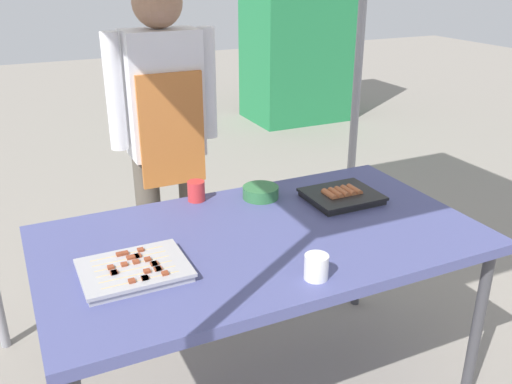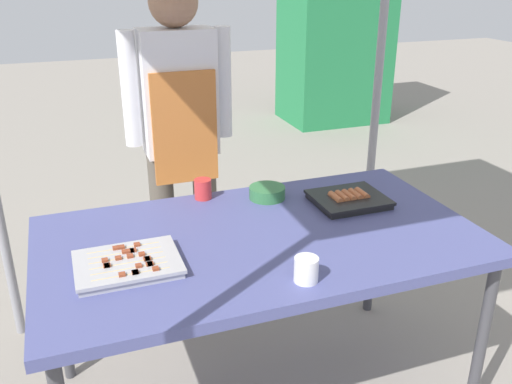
% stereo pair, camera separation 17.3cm
% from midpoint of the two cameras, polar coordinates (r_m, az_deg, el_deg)
% --- Properties ---
extents(stall_table, '(1.60, 0.90, 0.75)m').
position_cam_midpoint_polar(stall_table, '(2.05, -1.82, -5.76)').
color(stall_table, '#4C518C').
rests_on(stall_table, ground).
extents(tray_grilled_sausages, '(0.29, 0.25, 0.05)m').
position_cam_midpoint_polar(tray_grilled_sausages, '(2.32, 6.74, -0.43)').
color(tray_grilled_sausages, black).
rests_on(tray_grilled_sausages, stall_table).
extents(tray_meat_skewers, '(0.34, 0.26, 0.04)m').
position_cam_midpoint_polar(tray_meat_skewers, '(1.83, -15.11, -7.85)').
color(tray_meat_skewers, '#ADADB2').
rests_on(tray_meat_skewers, stall_table).
extents(condiment_bowl, '(0.15, 0.15, 0.05)m').
position_cam_midpoint_polar(condiment_bowl, '(2.33, -1.64, -0.06)').
color(condiment_bowl, '#33723F').
rests_on(condiment_bowl, stall_table).
extents(drink_cup_near_edge, '(0.07, 0.07, 0.08)m').
position_cam_midpoint_polar(drink_cup_near_edge, '(2.32, -8.31, 0.07)').
color(drink_cup_near_edge, red).
rests_on(drink_cup_near_edge, stall_table).
extents(drink_cup_by_wok, '(0.08, 0.08, 0.08)m').
position_cam_midpoint_polar(drink_cup_by_wok, '(1.75, 3.41, -7.78)').
color(drink_cup_by_wok, white).
rests_on(drink_cup_by_wok, stall_table).
extents(vendor_woman, '(0.52, 0.23, 1.62)m').
position_cam_midpoint_polar(vendor_woman, '(2.66, -11.18, 6.73)').
color(vendor_woman, '#595147').
rests_on(vendor_woman, ground).
extents(neighbor_stall_left, '(1.06, 0.83, 2.05)m').
position_cam_midpoint_polar(neighbor_stall_left, '(6.26, 3.51, 16.79)').
color(neighbor_stall_left, '#237F47').
rests_on(neighbor_stall_left, ground).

